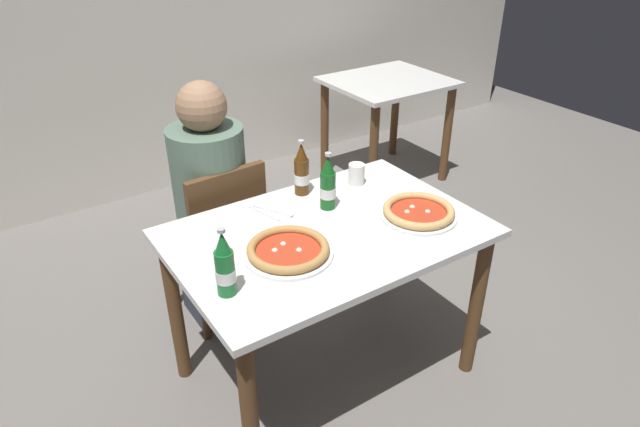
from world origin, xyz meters
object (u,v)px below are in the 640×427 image
(pizza_margherita_near, at_px, (419,212))
(chair_behind_table, at_px, (220,234))
(dining_table_background, at_px, (387,101))
(napkin_with_cutlery, at_px, (268,213))
(paper_cup, at_px, (356,174))
(diner_seated, at_px, (213,211))
(beer_bottle_right, at_px, (225,267))
(beer_bottle_left, at_px, (328,185))
(dining_table_main, at_px, (327,254))
(beer_bottle_center, at_px, (302,172))
(pizza_marinara_far, at_px, (288,250))

(pizza_margherita_near, bearing_deg, chair_behind_table, 127.72)
(dining_table_background, relative_size, pizza_margherita_near, 2.55)
(napkin_with_cutlery, distance_m, paper_cup, 0.46)
(diner_seated, xyz_separation_m, beer_bottle_right, (-0.29, -0.80, 0.27))
(chair_behind_table, height_order, dining_table_background, chair_behind_table)
(pizza_margherita_near, bearing_deg, beer_bottle_left, 134.73)
(pizza_margherita_near, bearing_deg, napkin_with_cutlery, 144.10)
(dining_table_main, distance_m, chair_behind_table, 0.66)
(pizza_margherita_near, bearing_deg, beer_bottle_right, -178.31)
(dining_table_main, distance_m, diner_seated, 0.69)
(dining_table_background, xyz_separation_m, pizza_margherita_near, (-1.12, -1.54, 0.18))
(pizza_margherita_near, relative_size, paper_cup, 3.30)
(chair_behind_table, height_order, beer_bottle_right, beer_bottle_right)
(diner_seated, distance_m, napkin_with_cutlery, 0.46)
(chair_behind_table, distance_m, diner_seated, 0.11)
(beer_bottle_center, relative_size, paper_cup, 2.60)
(beer_bottle_left, bearing_deg, dining_table_background, 42.61)
(pizza_marinara_far, height_order, napkin_with_cutlery, pizza_marinara_far)
(chair_behind_table, height_order, napkin_with_cutlery, chair_behind_table)
(pizza_margherita_near, distance_m, beer_bottle_center, 0.52)
(dining_table_main, xyz_separation_m, dining_table_background, (1.49, 1.42, -0.04))
(paper_cup, bearing_deg, diner_seated, 143.01)
(paper_cup, bearing_deg, chair_behind_table, 146.38)
(dining_table_background, xyz_separation_m, beer_bottle_right, (-1.98, -1.56, 0.26))
(pizza_marinara_far, bearing_deg, diner_seated, 88.85)
(dining_table_main, xyz_separation_m, diner_seated, (-0.20, 0.66, -0.05))
(beer_bottle_left, relative_size, paper_cup, 2.60)
(pizza_margherita_near, distance_m, beer_bottle_right, 0.87)
(chair_behind_table, bearing_deg, dining_table_background, -157.95)
(pizza_marinara_far, distance_m, beer_bottle_center, 0.49)
(chair_behind_table, bearing_deg, paper_cup, 142.72)
(chair_behind_table, distance_m, beer_bottle_left, 0.66)
(pizza_margherita_near, height_order, beer_bottle_center, beer_bottle_center)
(dining_table_main, bearing_deg, napkin_with_cutlery, 118.00)
(chair_behind_table, relative_size, paper_cup, 8.95)
(pizza_marinara_far, bearing_deg, pizza_margherita_near, -5.07)
(beer_bottle_right, bearing_deg, dining_table_background, 38.28)
(beer_bottle_left, xyz_separation_m, beer_bottle_center, (-0.02, 0.17, 0.00))
(chair_behind_table, distance_m, pizza_marinara_far, 0.74)
(chair_behind_table, relative_size, beer_bottle_left, 3.44)
(dining_table_main, distance_m, beer_bottle_center, 0.39)
(diner_seated, distance_m, beer_bottle_center, 0.52)
(pizza_marinara_far, height_order, beer_bottle_center, beer_bottle_center)
(dining_table_background, height_order, pizza_margherita_near, pizza_margherita_near)
(diner_seated, xyz_separation_m, beer_bottle_center, (0.28, -0.34, 0.27))
(diner_seated, bearing_deg, beer_bottle_center, -50.58)
(dining_table_main, height_order, dining_table_background, same)
(chair_behind_table, relative_size, beer_bottle_right, 3.44)
(beer_bottle_left, bearing_deg, paper_cup, 25.52)
(dining_table_main, bearing_deg, beer_bottle_left, 54.91)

